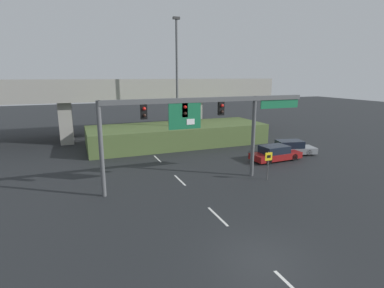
{
  "coord_description": "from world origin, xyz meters",
  "views": [
    {
      "loc": [
        -6.88,
        -9.43,
        7.52
      ],
      "look_at": [
        0.0,
        7.96,
        3.27
      ],
      "focal_mm": 28.0,
      "sensor_mm": 36.0,
      "label": 1
    }
  ],
  "objects_px": {
    "signal_gantry": "(202,115)",
    "highway_light_pole_near": "(177,80)",
    "parked_sedan_near_right": "(275,153)",
    "parked_sedan_mid_right": "(290,148)",
    "speed_limit_sign": "(268,162)"
  },
  "relations": [
    {
      "from": "signal_gantry",
      "to": "highway_light_pole_near",
      "type": "bearing_deg",
      "value": 79.11
    },
    {
      "from": "parked_sedan_near_right",
      "to": "parked_sedan_mid_right",
      "type": "relative_size",
      "value": 0.96
    },
    {
      "from": "signal_gantry",
      "to": "parked_sedan_near_right",
      "type": "relative_size",
      "value": 3.17
    },
    {
      "from": "highway_light_pole_near",
      "to": "parked_sedan_near_right",
      "type": "xyz_separation_m",
      "value": [
        6.34,
        -8.92,
        -6.43
      ]
    },
    {
      "from": "highway_light_pole_near",
      "to": "parked_sedan_near_right",
      "type": "relative_size",
      "value": 2.81
    },
    {
      "from": "speed_limit_sign",
      "to": "parked_sedan_near_right",
      "type": "xyz_separation_m",
      "value": [
        3.83,
        4.23,
        -0.77
      ]
    },
    {
      "from": "parked_sedan_near_right",
      "to": "parked_sedan_mid_right",
      "type": "height_order",
      "value": "parked_sedan_mid_right"
    },
    {
      "from": "speed_limit_sign",
      "to": "parked_sedan_mid_right",
      "type": "xyz_separation_m",
      "value": [
        6.49,
        5.37,
        -0.76
      ]
    },
    {
      "from": "signal_gantry",
      "to": "parked_sedan_mid_right",
      "type": "height_order",
      "value": "signal_gantry"
    },
    {
      "from": "signal_gantry",
      "to": "highway_light_pole_near",
      "type": "distance_m",
      "value": 12.3
    },
    {
      "from": "parked_sedan_near_right",
      "to": "parked_sedan_mid_right",
      "type": "xyz_separation_m",
      "value": [
        2.66,
        1.14,
        0.01
      ]
    },
    {
      "from": "highway_light_pole_near",
      "to": "parked_sedan_mid_right",
      "type": "relative_size",
      "value": 2.7
    },
    {
      "from": "parked_sedan_mid_right",
      "to": "highway_light_pole_near",
      "type": "bearing_deg",
      "value": 152.42
    },
    {
      "from": "speed_limit_sign",
      "to": "highway_light_pole_near",
      "type": "relative_size",
      "value": 0.16
    },
    {
      "from": "speed_limit_sign",
      "to": "parked_sedan_near_right",
      "type": "distance_m",
      "value": 5.76
    }
  ]
}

